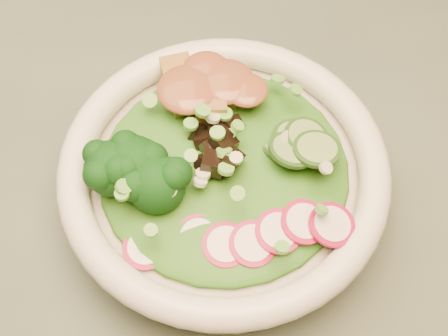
{
  "coord_description": "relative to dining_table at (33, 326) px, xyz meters",
  "views": [
    {
      "loc": [
        0.16,
        -0.18,
        1.2
      ],
      "look_at": [
        0.18,
        0.06,
        0.8
      ],
      "focal_mm": 50.0,
      "sensor_mm": 36.0,
      "label": 1
    }
  ],
  "objects": [
    {
      "name": "salad_bowl",
      "position": [
        0.18,
        0.06,
        0.15
      ],
      "size": [
        0.25,
        0.25,
        0.07
      ],
      "rotation": [
        0.0,
        0.0,
        0.04
      ],
      "color": "silver",
      "rests_on": "dining_table"
    },
    {
      "name": "radish_slices",
      "position": [
        0.19,
        -0.0,
        0.17
      ],
      "size": [
        0.1,
        0.04,
        0.02
      ],
      "primitive_type": null,
      "rotation": [
        0.0,
        0.0,
        0.04
      ],
      "color": "#A40C3C",
      "rests_on": "salad_bowl"
    },
    {
      "name": "scallion_garnish",
      "position": [
        0.18,
        0.06,
        0.19
      ],
      "size": [
        0.17,
        0.17,
        0.02
      ],
      "primitive_type": null,
      "color": "#63B03E",
      "rests_on": "salad_bowl"
    },
    {
      "name": "broccoli_florets",
      "position": [
        0.12,
        0.04,
        0.18
      ],
      "size": [
        0.08,
        0.07,
        0.04
      ],
      "primitive_type": null,
      "rotation": [
        0.0,
        0.0,
        0.04
      ],
      "color": "black",
      "rests_on": "salad_bowl"
    },
    {
      "name": "cucumber_slices",
      "position": [
        0.24,
        0.07,
        0.18
      ],
      "size": [
        0.07,
        0.07,
        0.03
      ],
      "primitive_type": null,
      "rotation": [
        0.0,
        0.0,
        0.04
      ],
      "color": "#81A65C",
      "rests_on": "salad_bowl"
    },
    {
      "name": "dining_table",
      "position": [
        0.0,
        0.0,
        0.0
      ],
      "size": [
        1.2,
        0.8,
        0.75
      ],
      "color": "black",
      "rests_on": "ground"
    },
    {
      "name": "peanut_sauce",
      "position": [
        0.17,
        0.11,
        0.19
      ],
      "size": [
        0.06,
        0.05,
        0.01
      ],
      "primitive_type": "ellipsoid",
      "color": "brown",
      "rests_on": "tofu_cubes"
    },
    {
      "name": "lettuce_bed",
      "position": [
        0.18,
        0.06,
        0.17
      ],
      "size": [
        0.19,
        0.19,
        0.02
      ],
      "primitive_type": "ellipsoid",
      "color": "#275F14",
      "rests_on": "salad_bowl"
    },
    {
      "name": "mushroom_heap",
      "position": [
        0.18,
        0.07,
        0.18
      ],
      "size": [
        0.07,
        0.07,
        0.04
      ],
      "primitive_type": null,
      "rotation": [
        0.0,
        0.0,
        0.04
      ],
      "color": "black",
      "rests_on": "salad_bowl"
    },
    {
      "name": "tofu_cubes",
      "position": [
        0.17,
        0.11,
        0.18
      ],
      "size": [
        0.08,
        0.06,
        0.03
      ],
      "primitive_type": null,
      "rotation": [
        0.0,
        0.0,
        0.04
      ],
      "color": "olive",
      "rests_on": "salad_bowl"
    }
  ]
}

